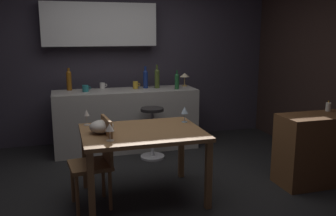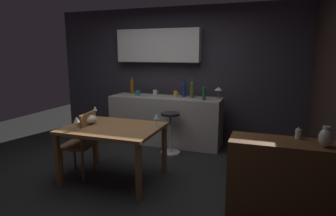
{
  "view_description": "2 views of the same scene",
  "coord_description": "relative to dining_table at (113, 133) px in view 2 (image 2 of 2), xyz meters",
  "views": [
    {
      "loc": [
        -0.9,
        -3.8,
        1.74
      ],
      "look_at": [
        0.24,
        0.1,
        0.9
      ],
      "focal_mm": 39.27,
      "sensor_mm": 36.0,
      "label": 1
    },
    {
      "loc": [
        1.76,
        -3.37,
        1.7
      ],
      "look_at": [
        0.47,
        0.32,
        0.94
      ],
      "focal_mm": 29.99,
      "sensor_mm": 36.0,
      "label": 2
    }
  ],
  "objects": [
    {
      "name": "counter_lamp",
      "position": [
        1.09,
        1.85,
        0.41
      ],
      "size": [
        0.15,
        0.15,
        0.21
      ],
      "color": "#A58447",
      "rests_on": "kitchen_counter"
    },
    {
      "name": "fruit_bowl",
      "position": [
        -0.41,
        0.03,
        0.15
      ],
      "size": [
        0.25,
        0.25,
        0.13
      ],
      "primitive_type": "ellipsoid",
      "color": "beige",
      "rests_on": "dining_table"
    },
    {
      "name": "pillar_candle_tall",
      "position": [
        2.24,
        -0.05,
        0.22
      ],
      "size": [
        0.06,
        0.06,
        0.13
      ],
      "color": "white",
      "rests_on": "sideboard_cabinet"
    },
    {
      "name": "cup_teal",
      "position": [
        -0.45,
        1.72,
        0.29
      ],
      "size": [
        0.12,
        0.09,
        0.09
      ],
      "color": "teal",
      "rests_on": "kitchen_counter"
    },
    {
      "name": "chair_near_window",
      "position": [
        -0.48,
        -0.04,
        -0.16
      ],
      "size": [
        0.44,
        0.44,
        0.91
      ],
      "color": "olive",
      "rests_on": "ground_plane"
    },
    {
      "name": "bar_stool",
      "position": [
        0.4,
        1.2,
        -0.27
      ],
      "size": [
        0.34,
        0.34,
        0.72
      ],
      "color": "#262323",
      "rests_on": "ground_plane"
    },
    {
      "name": "dining_table",
      "position": [
        0.0,
        0.0,
        0.0
      ],
      "size": [
        1.24,
        0.96,
        0.74
      ],
      "color": "olive",
      "rests_on": "ground_plane"
    },
    {
      "name": "wine_glass_right",
      "position": [
        -0.53,
        0.39,
        0.22
      ],
      "size": [
        0.07,
        0.07,
        0.17
      ],
      "color": "silver",
      "rests_on": "dining_table"
    },
    {
      "name": "wine_bottle_cobalt",
      "position": [
        0.45,
        1.82,
        0.4
      ],
      "size": [
        0.07,
        0.07,
        0.33
      ],
      "color": "navy",
      "rests_on": "kitchen_counter"
    },
    {
      "name": "wine_bottle_amber",
      "position": [
        -0.67,
        1.92,
        0.4
      ],
      "size": [
        0.08,
        0.08,
        0.33
      ],
      "color": "#8C5114",
      "rests_on": "kitchen_counter"
    },
    {
      "name": "vase_ceramic_ivory",
      "position": [
        2.46,
        -0.26,
        0.26
      ],
      "size": [
        0.13,
        0.13,
        0.2
      ],
      "color": "beige",
      "rests_on": "sideboard_cabinet"
    },
    {
      "name": "wine_bottle_green",
      "position": [
        0.88,
        1.6,
        0.37
      ],
      "size": [
        0.06,
        0.06,
        0.28
      ],
      "color": "#1E592D",
      "rests_on": "kitchen_counter"
    },
    {
      "name": "wine_glass_left",
      "position": [
        -0.37,
        -0.27,
        0.21
      ],
      "size": [
        0.08,
        0.08,
        0.17
      ],
      "color": "silver",
      "rests_on": "dining_table"
    },
    {
      "name": "cup_white",
      "position": [
        -0.18,
        1.96,
        0.29
      ],
      "size": [
        0.11,
        0.08,
        0.09
      ],
      "color": "white",
      "rests_on": "kitchen_counter"
    },
    {
      "name": "cup_mustard",
      "position": [
        0.3,
        1.81,
        0.3
      ],
      "size": [
        0.11,
        0.08,
        0.11
      ],
      "color": "gold",
      "rests_on": "kitchen_counter"
    },
    {
      "name": "wine_bottle_olive",
      "position": [
        0.62,
        1.77,
        0.41
      ],
      "size": [
        0.08,
        0.08,
        0.36
      ],
      "color": "#475623",
      "rests_on": "kitchen_counter"
    },
    {
      "name": "ground_plane",
      "position": [
        0.13,
        0.2,
        -0.66
      ],
      "size": [
        9.0,
        9.0,
        0.0
      ],
      "primitive_type": "plane",
      "color": "black"
    },
    {
      "name": "wall_kitchen_back",
      "position": [
        0.06,
        2.28,
        0.76
      ],
      "size": [
        5.2,
        0.33,
        2.6
      ],
      "color": "#38333D",
      "rests_on": "ground_plane"
    },
    {
      "name": "wine_glass_center",
      "position": [
        0.54,
        0.22,
        0.22
      ],
      "size": [
        0.08,
        0.08,
        0.18
      ],
      "color": "silver",
      "rests_on": "dining_table"
    },
    {
      "name": "sideboard_cabinet",
      "position": [
        2.11,
        -0.19,
        -0.25
      ],
      "size": [
        1.1,
        0.44,
        0.82
      ],
      "primitive_type": "cube",
      "color": "brown",
      "rests_on": "ground_plane"
    },
    {
      "name": "kitchen_counter",
      "position": [
        0.12,
        1.72,
        -0.21
      ],
      "size": [
        2.1,
        0.6,
        0.9
      ],
      "primitive_type": "cube",
      "color": "#B2ADA3",
      "rests_on": "ground_plane"
    }
  ]
}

